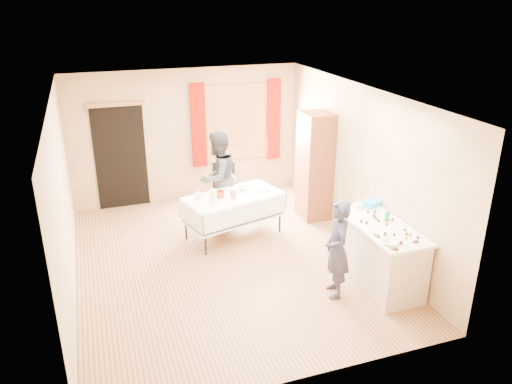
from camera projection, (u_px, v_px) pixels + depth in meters
name	position (u px, v px, depth m)	size (l,w,h in m)	color
floor	(227.00, 261.00, 7.83)	(4.50, 5.50, 0.02)	#9E7047
ceiling	(223.00, 94.00, 6.85)	(4.50, 5.50, 0.02)	white
wall_back	(187.00, 136.00, 9.77)	(4.50, 0.02, 2.60)	tan
wall_front	(300.00, 277.00, 4.92)	(4.50, 0.02, 2.60)	tan
wall_left	(62.00, 202.00, 6.66)	(0.02, 5.50, 2.60)	tan
wall_right	(360.00, 167.00, 8.02)	(0.02, 5.50, 2.60)	tan
window_frame	(236.00, 122.00, 9.96)	(1.32, 0.06, 1.52)	olive
window_pane	(237.00, 122.00, 9.94)	(1.20, 0.02, 1.40)	white
curtain_left	(199.00, 126.00, 9.68)	(0.28, 0.06, 1.65)	#8D0B00
curtain_right	(274.00, 120.00, 10.15)	(0.28, 0.06, 1.65)	#8D0B00
doorway	(121.00, 157.00, 9.46)	(0.95, 0.04, 2.00)	black
door_lintel	(115.00, 104.00, 9.05)	(1.05, 0.06, 0.08)	olive
cabinet	(315.00, 166.00, 9.03)	(0.50, 0.60, 1.97)	brown
counter	(380.00, 255.00, 7.06)	(0.70, 1.47, 0.91)	beige
party_table	(233.00, 212.00, 8.47)	(1.80, 1.25, 0.75)	black
chair	(225.00, 201.00, 9.29)	(0.50, 0.50, 1.01)	black
girl	(337.00, 249.00, 6.70)	(0.44, 0.57, 1.40)	#222239
woman	(218.00, 177.00, 8.87)	(1.04, 0.99, 1.70)	black
soda_can	(387.00, 216.00, 7.03)	(0.07, 0.07, 0.12)	#029E21
mixing_bowl	(390.00, 243.00, 6.36)	(0.26, 0.26, 0.05)	white
foam_block	(358.00, 206.00, 7.42)	(0.15, 0.10, 0.08)	white
blue_basket	(372.00, 203.00, 7.53)	(0.30, 0.20, 0.08)	#29A5EB
pitcher	(213.00, 197.00, 7.99)	(0.11, 0.11, 0.22)	silver
cup_red	(220.00, 194.00, 8.24)	(0.19, 0.19, 0.12)	red
cup_rainbow	(233.00, 195.00, 8.21)	(0.14, 0.14, 0.12)	red
small_bowl	(243.00, 188.00, 8.58)	(0.25, 0.25, 0.06)	white
pastry_tray	(261.00, 190.00, 8.52)	(0.28, 0.20, 0.02)	white
bottle	(198.00, 195.00, 8.14)	(0.09, 0.09, 0.17)	white
cake_balls	(389.00, 230.00, 6.71)	(0.53, 1.16, 0.04)	#3F2314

